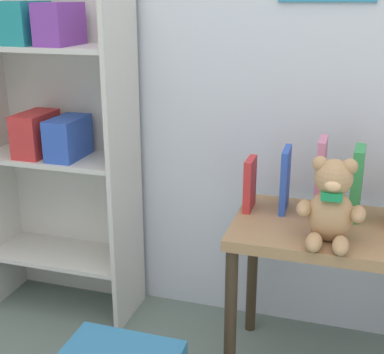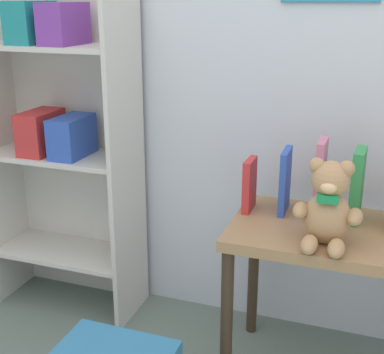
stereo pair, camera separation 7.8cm
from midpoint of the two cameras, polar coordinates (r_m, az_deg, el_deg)
wall_back at (r=1.96m, az=13.57°, el=17.91°), size 4.80×0.07×2.50m
bookshelf_side at (r=2.19m, az=-12.56°, el=4.49°), size 0.61×0.29×1.32m
display_table at (r=1.80m, az=15.74°, el=-7.92°), size 0.64×0.43×0.56m
teddy_bear at (r=1.61m, az=15.66°, el=-3.11°), size 0.20×0.18×0.26m
book_standing_red at (r=1.83m, az=7.37°, el=-0.84°), size 0.03×0.11×0.18m
book_standing_blue at (r=1.83m, az=11.11°, el=-0.44°), size 0.02×0.13×0.22m
book_standing_pink at (r=1.79m, az=14.71°, el=-0.31°), size 0.03×0.12×0.27m
book_standing_green at (r=1.81m, az=18.39°, el=-0.88°), size 0.04×0.13×0.24m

